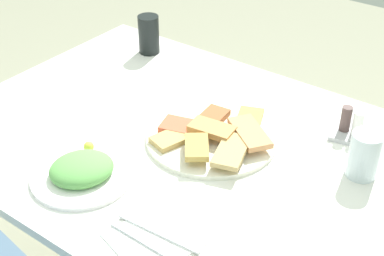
{
  "coord_description": "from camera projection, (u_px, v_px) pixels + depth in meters",
  "views": [
    {
      "loc": [
        -0.71,
        0.9,
        1.53
      ],
      "look_at": [
        -0.03,
        -0.02,
        0.76
      ],
      "focal_mm": 52.23,
      "sensor_mm": 36.0,
      "label": 1
    }
  ],
  "objects": [
    {
      "name": "pide_platter",
      "position": [
        213.0,
        135.0,
        1.38
      ],
      "size": [
        0.33,
        0.33,
        0.05
      ],
      "color": "white",
      "rests_on": "dining_table"
    },
    {
      "name": "dining_table",
      "position": [
        179.0,
        162.0,
        1.44
      ],
      "size": [
        1.17,
        0.87,
        0.73
      ],
      "color": "white",
      "rests_on": "ground_plane"
    },
    {
      "name": "condiment_caddy",
      "position": [
        350.0,
        128.0,
        1.39
      ],
      "size": [
        0.11,
        0.11,
        0.08
      ],
      "color": "#B2B2B7",
      "rests_on": "dining_table"
    },
    {
      "name": "drinking_glass",
      "position": [
        364.0,
        155.0,
        1.24
      ],
      "size": [
        0.07,
        0.07,
        0.11
      ],
      "primitive_type": "cylinder",
      "color": "silver",
      "rests_on": "dining_table"
    },
    {
      "name": "soda_can",
      "position": [
        149.0,
        34.0,
        1.76
      ],
      "size": [
        0.08,
        0.08,
        0.12
      ],
      "primitive_type": "cylinder",
      "rotation": [
        0.0,
        0.0,
        1.8
      ],
      "color": "black",
      "rests_on": "dining_table"
    },
    {
      "name": "spoon",
      "position": [
        147.0,
        243.0,
        1.09
      ],
      "size": [
        0.19,
        0.02,
        0.0
      ],
      "primitive_type": "cube",
      "rotation": [
        0.0,
        0.0,
        -0.02
      ],
      "color": "silver",
      "rests_on": "paper_napkin"
    },
    {
      "name": "salad_plate_greens",
      "position": [
        82.0,
        171.0,
        1.26
      ],
      "size": [
        0.23,
        0.23,
        0.05
      ],
      "color": "white",
      "rests_on": "dining_table"
    },
    {
      "name": "paper_napkin",
      "position": [
        153.0,
        239.0,
        1.1
      ],
      "size": [
        0.19,
        0.19,
        0.0
      ],
      "primitive_type": "cube",
      "rotation": [
        0.0,
        0.0,
        -0.27
      ],
      "color": "white",
      "rests_on": "dining_table"
    },
    {
      "name": "fork",
      "position": [
        159.0,
        233.0,
        1.11
      ],
      "size": [
        0.19,
        0.03,
        0.0
      ],
      "primitive_type": "cube",
      "rotation": [
        0.0,
        0.0,
        0.07
      ],
      "color": "silver",
      "rests_on": "paper_napkin"
    }
  ]
}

